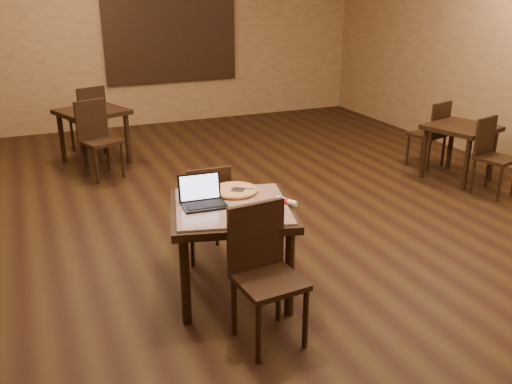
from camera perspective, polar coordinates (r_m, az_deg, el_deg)
name	(u,v)px	position (r m, az deg, el deg)	size (l,w,h in m)	color
ground	(258,231)	(5.50, 0.26, -4.14)	(10.00, 10.00, 0.00)	black
wall_back	(142,38)	(9.81, -11.89, 15.58)	(8.00, 0.02, 3.00)	#94794B
mural	(171,34)	(9.88, -8.92, 16.09)	(2.34, 0.05, 1.64)	#245C84
tiled_table	(232,217)	(4.17, -2.57, -2.67)	(1.12, 1.12, 0.76)	black
chair_main_near	(263,266)	(3.70, 0.77, -7.78)	(0.45, 0.45, 0.97)	black
chair_main_far	(207,207)	(4.77, -5.22, -1.63)	(0.40, 0.40, 0.90)	black
laptop	(202,197)	(4.14, -5.70, -0.52)	(0.34, 0.28, 0.22)	black
plate	(268,208)	(4.05, 1.23, -1.67)	(0.26, 0.26, 0.01)	white
pizza_slice	(268,206)	(4.04, 1.23, -1.49)	(0.17, 0.17, 0.02)	beige
pizza_pan	(235,192)	(4.37, -2.24, 0.01)	(0.34, 0.34, 0.01)	silver
pizza_whole	(235,190)	(4.37, -2.24, 0.20)	(0.37, 0.37, 0.03)	beige
spatula	(238,190)	(4.36, -1.90, 0.25)	(0.11, 0.25, 0.01)	silver
napkin_roll	(287,201)	(4.15, 3.26, -0.94)	(0.11, 0.18, 0.04)	white
other_table_a	(461,135)	(7.29, 20.74, 5.65)	(0.92, 0.92, 0.70)	black
other_table_a_chair_near	(491,151)	(6.94, 23.49, 3.94)	(0.48, 0.48, 0.90)	black
other_table_a_chair_far	(433,130)	(7.70, 18.12, 6.17)	(0.48, 0.48, 0.90)	black
other_table_b	(92,119)	(7.78, -16.84, 7.38)	(1.04, 1.04, 0.76)	black
other_table_b_chair_near	(97,134)	(7.24, -16.42, 5.83)	(0.55, 0.55, 0.98)	black
other_table_b_chair_far	(90,116)	(8.36, -17.09, 7.70)	(0.55, 0.55, 0.98)	black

